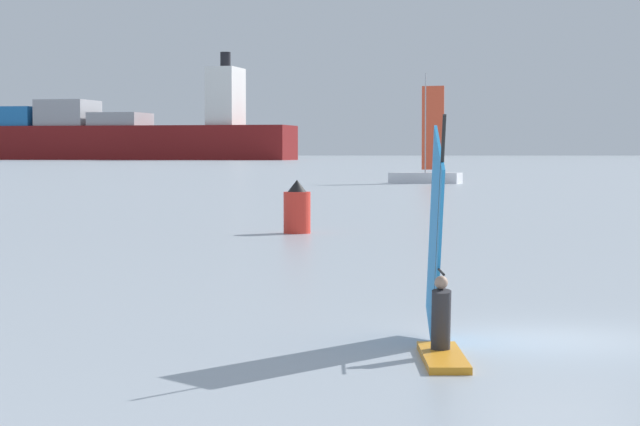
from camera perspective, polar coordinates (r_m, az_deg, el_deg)
ground_plane at (r=22.85m, az=10.72°, el=-5.70°), size 4000.00×4000.00×0.00m
windsurfer at (r=20.95m, az=5.44°, el=-3.52°), size 0.79×4.45×4.22m
cargo_ship at (r=515.96m, az=-13.24°, el=3.53°), size 216.79×59.17×41.74m
channel_buoy at (r=51.18m, az=-1.06°, el=0.18°), size 1.12×1.12×2.21m
small_sailboat at (r=131.54m, az=4.87°, el=1.81°), size 7.85×4.63×11.58m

